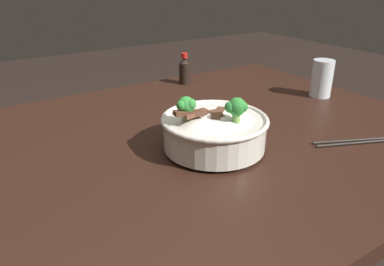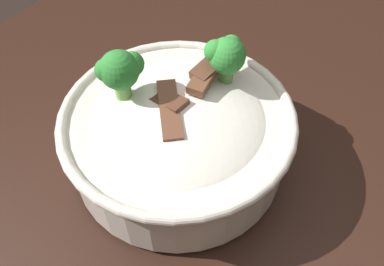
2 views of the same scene
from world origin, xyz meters
TOP-DOWN VIEW (x-y plane):
  - dining_table at (0.00, 0.00)m, footprint 1.43×1.03m
  - rice_bowl at (-0.03, 0.10)m, footprint 0.26×0.26m

SIDE VIEW (x-z plane):
  - dining_table at x=0.00m, z-range 0.30..1.09m
  - rice_bowl at x=-0.03m, z-range 0.78..0.92m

